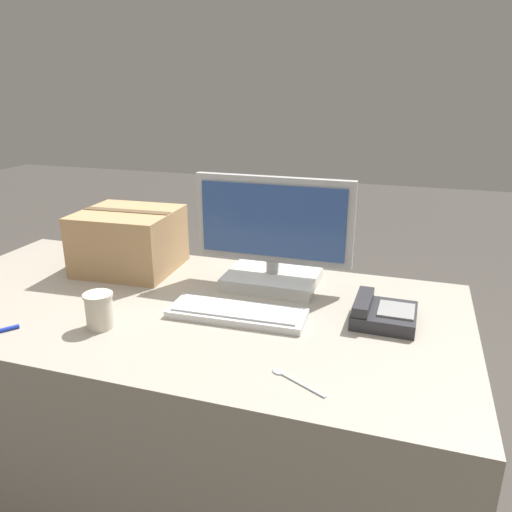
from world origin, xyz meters
name	(u,v)px	position (x,y,z in m)	size (l,w,h in m)	color
ground_plane	(188,481)	(0.00, 0.00, 0.00)	(12.00, 12.00, 0.00)	#47423D
office_desk	(183,399)	(0.00, 0.00, 0.36)	(1.80, 0.90, 0.71)	#A89E8E
monitor	(273,244)	(0.24, 0.25, 0.86)	(0.54, 0.24, 0.38)	white
keyboard	(237,313)	(0.21, -0.03, 0.73)	(0.42, 0.15, 0.03)	silver
desk_phone	(382,314)	(0.63, 0.07, 0.74)	(0.18, 0.19, 0.07)	#2D2D33
paper_cup_right	(99,310)	(-0.14, -0.21, 0.77)	(0.08, 0.08, 0.10)	beige
spoon	(290,378)	(0.45, -0.31, 0.72)	(0.15, 0.09, 0.00)	#B2B2B7
cardboard_box	(129,240)	(-0.31, 0.24, 0.83)	(0.36, 0.34, 0.23)	tan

